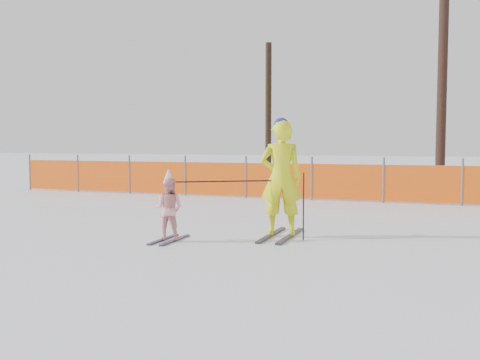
% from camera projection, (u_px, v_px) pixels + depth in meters
% --- Properties ---
extents(ground, '(120.00, 120.00, 0.00)m').
position_uv_depth(ground, '(230.00, 241.00, 8.94)').
color(ground, white).
rests_on(ground, ground).
extents(adult, '(0.84, 1.63, 2.09)m').
position_uv_depth(adult, '(281.00, 177.00, 9.34)').
color(adult, black).
rests_on(adult, ground).
extents(child, '(0.52, 1.02, 1.22)m').
position_uv_depth(child, '(169.00, 208.00, 8.98)').
color(child, black).
rests_on(child, ground).
extents(ski_poles, '(2.03, 0.90, 1.15)m').
position_uv_depth(ski_poles, '(257.00, 191.00, 9.10)').
color(ski_poles, black).
rests_on(ski_poles, ground).
extents(safety_fence, '(15.62, 0.06, 1.25)m').
position_uv_depth(safety_fence, '(237.00, 179.00, 16.09)').
color(safety_fence, '#595960').
rests_on(safety_fence, ground).
extents(tree_trunks, '(9.09, 2.29, 7.06)m').
position_uv_depth(tree_trunks, '(412.00, 99.00, 18.59)').
color(tree_trunks, black).
rests_on(tree_trunks, ground).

